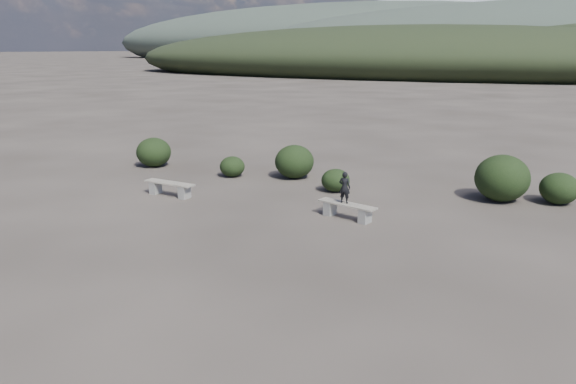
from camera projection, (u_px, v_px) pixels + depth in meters
The scene contains 11 objects.
ground at pixel (192, 272), 12.40m from camera, with size 1200.00×1200.00×0.00m, color #302A26.
bench_left at pixel (170, 188), 18.70m from camera, with size 1.89×0.44×0.47m.
bench_right at pixel (347, 209), 16.20m from camera, with size 1.87×0.75×0.46m.
seated_person at pixel (345, 187), 16.11m from camera, with size 0.34×0.22×0.92m, color black.
shrub_a at pixel (232, 167), 21.49m from camera, with size 0.96×0.96×0.79m, color black.
shrub_b at pixel (294, 162), 21.21m from camera, with size 1.48×1.48×1.27m, color black.
shrub_c at pixel (336, 180), 19.26m from camera, with size 0.98×0.98×0.79m, color black.
shrub_d at pixel (502, 178), 17.99m from camera, with size 1.72×1.72×1.51m, color black.
shrub_e at pixel (559, 188), 17.71m from camera, with size 1.20×1.20×1.00m, color black.
shrub_f at pixel (154, 152), 23.28m from camera, with size 1.43×1.43×1.21m, color black.
mountain_ridges at pixel (569, 36), 302.33m from camera, with size 500.00×400.00×56.00m.
Camera 1 is at (7.34, -9.18, 4.81)m, focal length 35.00 mm.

